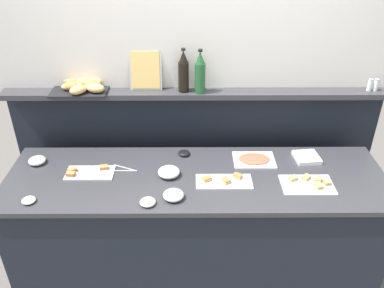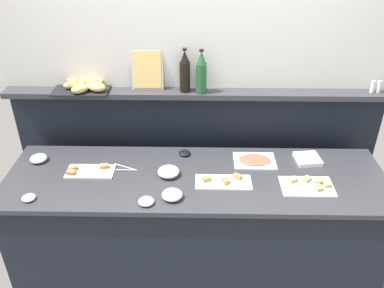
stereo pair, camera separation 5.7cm
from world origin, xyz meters
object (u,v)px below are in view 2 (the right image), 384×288
Objects in this scene: sandwich_platter_front at (223,181)px; wine_bottle_green at (201,74)px; cold_cuts_platter at (255,160)px; glass_bowl_small at (169,172)px; condiment_bowl_dark at (185,153)px; sandwich_platter_side at (309,185)px; pepper_shaker at (379,87)px; napkin_stack at (308,159)px; salt_shaker at (373,87)px; serving_tongs at (125,169)px; bread_basket at (84,84)px; sandwich_platter_rear at (89,171)px; condiment_bowl_teal at (29,198)px; framed_picture at (147,70)px; wine_bottle_dark at (185,72)px; glass_bowl_large at (172,195)px; glass_bowl_medium at (39,159)px; condiment_bowl_cream at (146,201)px.

wine_bottle_green is (-0.15, 0.51, 0.55)m from sandwich_platter_front.
cold_cuts_platter is 0.72m from wine_bottle_green.
glass_bowl_small is at bearing -163.32° from cold_cuts_platter.
cold_cuts_platter is 0.51m from condiment_bowl_dark.
pepper_shaker reaches higher than sandwich_platter_side.
pepper_shaker is (0.50, 0.27, 0.45)m from napkin_stack.
salt_shaker is at bearing 1.25° from wine_bottle_green.
condiment_bowl_dark reaches higher than serving_tongs.
sandwich_platter_rear is at bearing -79.47° from bread_basket.
condiment_bowl_dark is at bearing 19.66° from sandwich_platter_rear.
wine_bottle_green is (-0.70, 0.55, 0.55)m from sandwich_platter_side.
bread_basket is (-1.55, 0.59, 0.44)m from sandwich_platter_side.
glass_bowl_small is at bearing -110.85° from condiment_bowl_dark.
condiment_bowl_teal is 0.64m from serving_tongs.
condiment_bowl_dark is at bearing 170.95° from cold_cuts_platter.
framed_picture is at bearing 132.85° from sandwich_platter_front.
condiment_bowl_teal is at bearing -174.56° from sandwich_platter_side.
pepper_shaker reaches higher than cold_cuts_platter.
wine_bottle_dark is (-0.00, 0.20, 0.54)m from condiment_bowl_dark.
framed_picture is (-1.15, 0.31, 0.55)m from napkin_stack.
glass_bowl_large is 1.09× the size of glass_bowl_medium.
glass_bowl_small reaches higher than sandwich_platter_side.
cold_cuts_platter is 0.86m from condiment_bowl_cream.
wine_bottle_dark reaches higher than framed_picture.
sandwich_platter_rear is 0.88× the size of sandwich_platter_front.
glass_bowl_small is 0.51× the size of framed_picture.
sandwich_platter_rear is 3.73× the size of salt_shaker.
condiment_bowl_dark is 0.27× the size of wine_bottle_dark.
framed_picture reaches higher than bread_basket.
bread_basket is 0.48m from framed_picture.
sandwich_platter_front reaches higher than condiment_bowl_cream.
cold_cuts_platter is 1.35m from bread_basket.
wine_bottle_green is at bearing 162.56° from napkin_stack.
sandwich_platter_front is 1.98× the size of serving_tongs.
wine_bottle_green is 0.39m from framed_picture.
salt_shaker is at bearing 30.38° from napkin_stack.
sandwich_platter_front is at bearing -154.07° from pepper_shaker.
wine_bottle_green is 0.79× the size of bread_basket.
serving_tongs is 0.59× the size of wine_bottle_green.
bread_basket is (-0.85, 0.04, -0.10)m from wine_bottle_green.
sandwich_platter_rear is 2.46× the size of glass_bowl_large.
condiment_bowl_cream is 0.53× the size of serving_tongs.
condiment_bowl_cream is 0.60m from condiment_bowl_dark.
sandwich_platter_side is 0.85× the size of bread_basket.
framed_picture is (-0.21, 0.75, 0.54)m from glass_bowl_large.
wine_bottle_dark is (-0.50, 0.28, 0.55)m from cold_cuts_platter.
glass_bowl_medium is 1.00m from framed_picture.
glass_bowl_small is 0.75m from framed_picture.
glass_bowl_large is 0.17m from condiment_bowl_cream.
glass_bowl_medium reaches higher than cold_cuts_platter.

